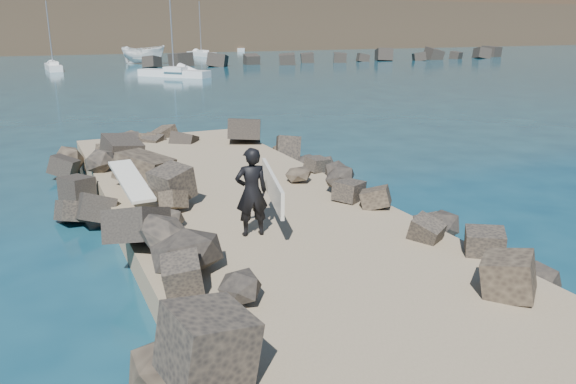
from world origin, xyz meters
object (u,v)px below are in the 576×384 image
sailboat_d (201,54)px  boat_imported (144,54)px  surfer_with_board (255,191)px  surfboard_resting (131,185)px

sailboat_d → boat_imported: bearing=-128.8°
surfer_with_board → sailboat_d: bearing=74.3°
surfer_with_board → sailboat_d: (22.00, 78.42, -1.16)m
boat_imported → sailboat_d: 18.95m
surfboard_resting → sailboat_d: size_ratio=0.26×
surfer_with_board → sailboat_d: 81.45m
surfboard_resting → boat_imported: size_ratio=0.37×
boat_imported → surfer_with_board: (-10.15, -63.65, 0.35)m
surfboard_resting → sailboat_d: bearing=67.7°
surfboard_resting → surfer_with_board: bearing=-64.0°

